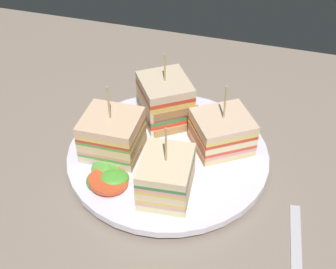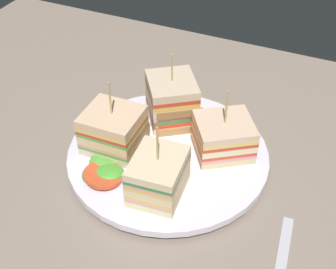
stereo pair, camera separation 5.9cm
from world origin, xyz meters
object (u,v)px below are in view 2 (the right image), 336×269
Objects in this scene: plate at (168,155)px; sandwich_wedge_2 at (223,137)px; sandwich_wedge_3 at (172,100)px; sandwich_wedge_1 at (158,176)px; sandwich_wedge_0 at (114,130)px.

plate is 2.77× the size of sandwich_wedge_2.
sandwich_wedge_3 reaches higher than sandwich_wedge_2.
sandwich_wedge_1 is at bearing -75.21° from plate.
sandwich_wedge_0 is 9.88cm from sandwich_wedge_3.
sandwich_wedge_3 is at bearing -55.78° from sandwich_wedge_2.
sandwich_wedge_0 reaches higher than sandwich_wedge_1.
sandwich_wedge_1 is 11.22cm from sandwich_wedge_2.
sandwich_wedge_0 is at bearing 54.94° from sandwich_wedge_1.
plate is 2.59× the size of sandwich_wedge_0.
plate is 8.24cm from sandwich_wedge_3.
sandwich_wedge_2 is 0.91× the size of sandwich_wedge_3.
sandwich_wedge_0 reaches higher than plate.
sandwich_wedge_2 is at bearing 33.13° from sandwich_wedge_3.
plate is at bearing 9.53° from sandwich_wedge_1.
sandwich_wedge_1 is at bearing -31.26° from sandwich_wedge_0.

